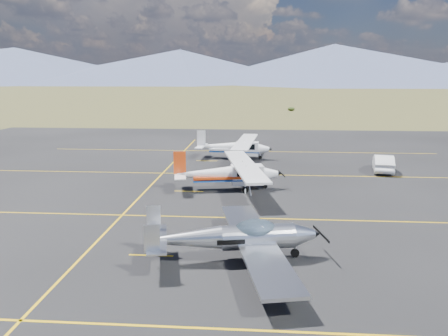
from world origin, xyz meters
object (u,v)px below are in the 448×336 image
(aircraft_plain, at_px, (234,147))
(sedan, at_px, (383,163))
(aircraft_low_wing, at_px, (238,237))
(aircraft_cessna, at_px, (229,173))

(aircraft_plain, bearing_deg, sedan, -16.13)
(aircraft_low_wing, distance_m, aircraft_cessna, 11.95)
(aircraft_low_wing, bearing_deg, aircraft_plain, 81.47)
(aircraft_low_wing, xyz_separation_m, aircraft_plain, (-1.33, 23.54, 0.13))
(aircraft_cessna, distance_m, sedan, 14.19)
(aircraft_low_wing, bearing_deg, sedan, 47.18)
(sedan, bearing_deg, aircraft_low_wing, 70.46)
(aircraft_cessna, bearing_deg, aircraft_low_wing, -95.26)
(aircraft_low_wing, bearing_deg, aircraft_cessna, 83.74)
(aircraft_cessna, distance_m, aircraft_plain, 11.65)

